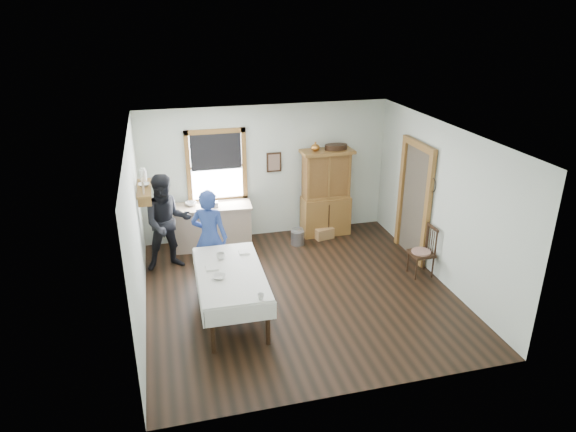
{
  "coord_description": "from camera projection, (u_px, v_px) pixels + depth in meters",
  "views": [
    {
      "loc": [
        -2.05,
        -7.19,
        4.48
      ],
      "look_at": [
        -0.12,
        0.3,
        1.28
      ],
      "focal_mm": 32.0,
      "sensor_mm": 36.0,
      "label": 1
    }
  ],
  "objects": [
    {
      "name": "wicker_basket",
      "position": [
        323.0,
        233.0,
        10.59
      ],
      "size": [
        0.43,
        0.34,
        0.22
      ],
      "primitive_type": "cube",
      "rotation": [
        0.0,
        0.0,
        0.21
      ],
      "color": "#AB824D",
      "rests_on": "room"
    },
    {
      "name": "work_counter",
      "position": [
        213.0,
        226.0,
        10.09
      ],
      "size": [
        1.56,
        0.68,
        0.87
      ],
      "primitive_type": "cube",
      "rotation": [
        0.0,
        0.0,
        -0.07
      ],
      "color": "tan",
      "rests_on": "room"
    },
    {
      "name": "pail",
      "position": [
        298.0,
        238.0,
        10.29
      ],
      "size": [
        0.32,
        0.32,
        0.29
      ],
      "primitive_type": "cube",
      "rotation": [
        0.0,
        0.0,
        0.21
      ],
      "color": "#93959A",
      "rests_on": "room"
    },
    {
      "name": "china_hutch",
      "position": [
        326.0,
        193.0,
        10.51
      ],
      "size": [
        1.06,
        0.51,
        1.8
      ],
      "primitive_type": "cube",
      "rotation": [
        0.0,
        0.0,
        0.01
      ],
      "color": "#9B682F",
      "rests_on": "room"
    },
    {
      "name": "framed_picture",
      "position": [
        274.0,
        162.0,
        10.26
      ],
      "size": [
        0.3,
        0.04,
        0.4
      ],
      "primitive_type": "cube",
      "color": "#341F12",
      "rests_on": "room"
    },
    {
      "name": "doorway",
      "position": [
        415.0,
        198.0,
        9.5
      ],
      "size": [
        0.09,
        1.14,
        2.22
      ],
      "color": "#4E4538",
      "rests_on": "room"
    },
    {
      "name": "window",
      "position": [
        216.0,
        162.0,
        9.97
      ],
      "size": [
        1.18,
        0.07,
        1.48
      ],
      "color": "white",
      "rests_on": "room"
    },
    {
      "name": "shelf_bowl",
      "position": [
        144.0,
        185.0,
        8.85
      ],
      "size": [
        0.22,
        0.22,
        0.05
      ],
      "primitive_type": "imported",
      "color": "silver",
      "rests_on": "wall_shelf"
    },
    {
      "name": "dining_table",
      "position": [
        231.0,
        294.0,
        7.83
      ],
      "size": [
        1.05,
        1.95,
        0.77
      ],
      "primitive_type": "cube",
      "rotation": [
        0.0,
        0.0,
        -0.02
      ],
      "color": "silver",
      "rests_on": "room"
    },
    {
      "name": "figure_dark",
      "position": [
        168.0,
        226.0,
        9.14
      ],
      "size": [
        0.86,
        0.71,
        1.65
      ],
      "primitive_type": "imported",
      "rotation": [
        0.0,
        0.0,
        0.11
      ],
      "color": "black",
      "rests_on": "room"
    },
    {
      "name": "counter_bowl",
      "position": [
        191.0,
        204.0,
        9.92
      ],
      "size": [
        0.27,
        0.27,
        0.07
      ],
      "primitive_type": "imported",
      "rotation": [
        0.0,
        0.0,
        0.34
      ],
      "color": "silver",
      "rests_on": "work_counter"
    },
    {
      "name": "woman_blue",
      "position": [
        210.0,
        241.0,
        8.65
      ],
      "size": [
        0.68,
        0.57,
        1.57
      ],
      "primitive_type": "imported",
      "rotation": [
        0.0,
        0.0,
        2.73
      ],
      "color": "navy",
      "rests_on": "room"
    },
    {
      "name": "wall_shelf",
      "position": [
        144.0,
        186.0,
        8.85
      ],
      "size": [
        0.24,
        1.0,
        0.44
      ],
      "color": "#9B682F",
      "rests_on": "room"
    },
    {
      "name": "spindle_chair",
      "position": [
        422.0,
        251.0,
        9.01
      ],
      "size": [
        0.44,
        0.44,
        0.93
      ],
      "primitive_type": "cube",
      "rotation": [
        0.0,
        0.0,
        0.02
      ],
      "color": "#341F12",
      "rests_on": "room"
    },
    {
      "name": "counter_book",
      "position": [
        206.0,
        205.0,
        9.92
      ],
      "size": [
        0.27,
        0.29,
        0.02
      ],
      "primitive_type": "imported",
      "rotation": [
        0.0,
        0.0,
        0.62
      ],
      "color": "#7C6252",
      "rests_on": "work_counter"
    },
    {
      "name": "rug_beater",
      "position": [
        433.0,
        178.0,
        8.8
      ],
      "size": [
        0.01,
        0.27,
        0.27
      ],
      "primitive_type": "torus",
      "rotation": [
        0.0,
        1.57,
        0.0
      ],
      "color": "black",
      "rests_on": "room"
    },
    {
      "name": "table_cup_a",
      "position": [
        221.0,
        256.0,
        8.04
      ],
      "size": [
        0.16,
        0.16,
        0.1
      ],
      "primitive_type": "imported",
      "rotation": [
        0.0,
        0.0,
        0.21
      ],
      "color": "silver",
      "rests_on": "dining_table"
    },
    {
      "name": "table_cup_b",
      "position": [
        261.0,
        297.0,
        6.94
      ],
      "size": [
        0.12,
        0.12,
        0.09
      ],
      "primitive_type": "imported",
      "rotation": [
        0.0,
        0.0,
        -0.41
      ],
      "color": "silver",
      "rests_on": "dining_table"
    },
    {
      "name": "table_bowl",
      "position": [
        219.0,
        277.0,
        7.48
      ],
      "size": [
        0.28,
        0.28,
        0.05
      ],
      "primitive_type": "imported",
      "rotation": [
        0.0,
        0.0,
        -0.35
      ],
      "color": "silver",
      "rests_on": "dining_table"
    },
    {
      "name": "room",
      "position": [
        300.0,
        218.0,
        8.1
      ],
      "size": [
        5.01,
        5.01,
        2.7
      ],
      "color": "black",
      "rests_on": "ground"
    }
  ]
}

